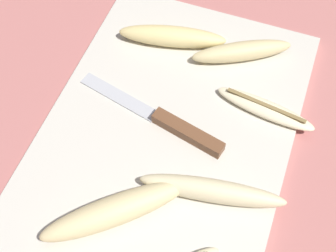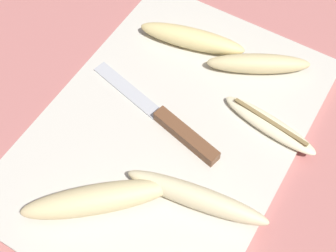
{
  "view_description": "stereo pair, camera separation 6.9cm",
  "coord_description": "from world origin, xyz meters",
  "px_view_note": "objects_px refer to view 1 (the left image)",
  "views": [
    {
      "loc": [
        -0.34,
        -0.12,
        0.61
      ],
      "look_at": [
        0.0,
        0.0,
        0.02
      ],
      "focal_mm": 50.0,
      "sensor_mm": 36.0,
      "label": 1
    },
    {
      "loc": [
        -0.31,
        -0.19,
        0.61
      ],
      "look_at": [
        0.0,
        0.0,
        0.02
      ],
      "focal_mm": 50.0,
      "sensor_mm": 36.0,
      "label": 2
    }
  ],
  "objects_px": {
    "banana_cream_curved": "(212,191)",
    "banana_bright_far": "(265,109)",
    "knife": "(175,126)",
    "banana_golden_short": "(172,36)",
    "banana_ripe_center": "(115,210)",
    "banana_mellow_near": "(242,51)"
  },
  "relations": [
    {
      "from": "banana_bright_far",
      "to": "knife",
      "type": "bearing_deg",
      "value": 122.52
    },
    {
      "from": "knife",
      "to": "banana_cream_curved",
      "type": "distance_m",
      "value": 0.12
    },
    {
      "from": "banana_bright_far",
      "to": "banana_cream_curved",
      "type": "distance_m",
      "value": 0.16
    },
    {
      "from": "banana_bright_far",
      "to": "banana_golden_short",
      "type": "height_order",
      "value": "banana_golden_short"
    },
    {
      "from": "knife",
      "to": "banana_cream_curved",
      "type": "xyz_separation_m",
      "value": [
        -0.08,
        -0.08,
        0.01
      ]
    },
    {
      "from": "knife",
      "to": "banana_golden_short",
      "type": "relative_size",
      "value": 1.37
    },
    {
      "from": "banana_ripe_center",
      "to": "banana_bright_far",
      "type": "height_order",
      "value": "banana_ripe_center"
    },
    {
      "from": "banana_bright_far",
      "to": "banana_golden_short",
      "type": "bearing_deg",
      "value": 65.57
    },
    {
      "from": "knife",
      "to": "banana_golden_short",
      "type": "bearing_deg",
      "value": 34.45
    },
    {
      "from": "banana_ripe_center",
      "to": "banana_bright_far",
      "type": "relative_size",
      "value": 1.12
    },
    {
      "from": "banana_ripe_center",
      "to": "banana_mellow_near",
      "type": "bearing_deg",
      "value": -14.6
    },
    {
      "from": "banana_ripe_center",
      "to": "banana_cream_curved",
      "type": "xyz_separation_m",
      "value": [
        0.07,
        -0.11,
        -0.0
      ]
    },
    {
      "from": "banana_bright_far",
      "to": "banana_cream_curved",
      "type": "bearing_deg",
      "value": 167.65
    },
    {
      "from": "banana_bright_far",
      "to": "banana_cream_curved",
      "type": "xyz_separation_m",
      "value": [
        -0.16,
        0.03,
        0.01
      ]
    },
    {
      "from": "banana_cream_curved",
      "to": "banana_bright_far",
      "type": "bearing_deg",
      "value": -12.35
    },
    {
      "from": "knife",
      "to": "banana_bright_far",
      "type": "bearing_deg",
      "value": -44.29
    },
    {
      "from": "knife",
      "to": "banana_golden_short",
      "type": "distance_m",
      "value": 0.17
    },
    {
      "from": "banana_golden_short",
      "to": "banana_cream_curved",
      "type": "distance_m",
      "value": 0.28
    },
    {
      "from": "banana_ripe_center",
      "to": "banana_mellow_near",
      "type": "xyz_separation_m",
      "value": [
        0.32,
        -0.08,
        -0.0
      ]
    },
    {
      "from": "banana_golden_short",
      "to": "banana_mellow_near",
      "type": "distance_m",
      "value": 0.12
    },
    {
      "from": "banana_bright_far",
      "to": "banana_golden_short",
      "type": "distance_m",
      "value": 0.2
    },
    {
      "from": "banana_bright_far",
      "to": "banana_cream_curved",
      "type": "relative_size",
      "value": 0.79
    }
  ]
}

